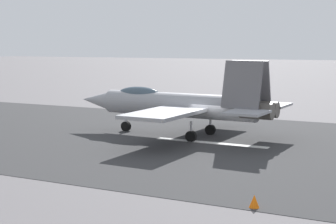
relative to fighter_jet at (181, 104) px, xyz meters
name	(u,v)px	position (x,y,z in m)	size (l,w,h in m)	color
ground_plane	(204,142)	(-2.49, 1.50, -2.35)	(400.00, 400.00, 0.00)	slate
runway_strip	(204,142)	(-2.51, 1.50, -2.34)	(240.00, 26.00, 0.02)	#343435
fighter_jet	(181,104)	(0.00, 0.00, 0.00)	(16.07, 14.20, 5.54)	#95969D
marker_cone_near	(254,201)	(-9.96, 14.06, -2.08)	(0.44, 0.44, 0.55)	orange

